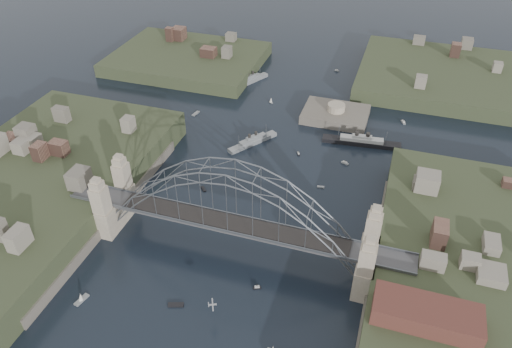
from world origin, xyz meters
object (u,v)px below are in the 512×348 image
object	(u,v)px
wharf_shed	(427,314)
naval_cruiser_near	(253,142)
fort_island	(335,119)
ocean_liner	(361,142)
naval_cruiser_far	(251,80)
bridge	(232,211)

from	to	relation	value
wharf_shed	naval_cruiser_near	size ratio (longest dim) A/B	1.22
fort_island	wharf_shed	distance (m)	90.48
wharf_shed	ocean_liner	size ratio (longest dim) A/B	0.80
wharf_shed	naval_cruiser_far	distance (m)	122.73
bridge	wharf_shed	bearing A→B (deg)	-17.65
bridge	fort_island	bearing A→B (deg)	80.27
naval_cruiser_near	naval_cruiser_far	size ratio (longest dim) A/B	1.01
fort_island	naval_cruiser_near	bearing A→B (deg)	-132.50
bridge	ocean_liner	world-z (taller)	bridge
bridge	naval_cruiser_near	size ratio (longest dim) A/B	5.14
wharf_shed	naval_cruiser_near	xyz separation A→B (m)	(-54.12, 59.86, -9.16)
wharf_shed	ocean_liner	xyz separation A→B (m)	(-21.08, 70.27, -9.06)
fort_island	wharf_shed	size ratio (longest dim) A/B	1.10
naval_cruiser_near	ocean_liner	distance (m)	34.63
bridge	naval_cruiser_near	xyz separation A→B (m)	(-10.12, 45.86, -11.48)
naval_cruiser_far	ocean_liner	xyz separation A→B (m)	(47.53, -31.08, 0.05)
bridge	ocean_liner	xyz separation A→B (m)	(22.92, 56.27, -11.38)
wharf_shed	naval_cruiser_far	bearing A→B (deg)	124.10
bridge	fort_island	world-z (taller)	bridge
naval_cruiser_near	naval_cruiser_far	bearing A→B (deg)	109.27
fort_island	ocean_liner	xyz separation A→B (m)	(10.92, -13.73, 1.28)
bridge	naval_cruiser_far	xyz separation A→B (m)	(-24.62, 87.35, -11.43)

